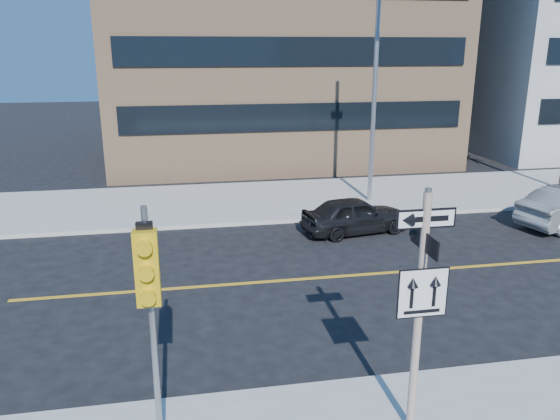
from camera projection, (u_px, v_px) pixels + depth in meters
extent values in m
plane|color=black|center=(361.00, 354.00, 11.39)|extent=(120.00, 120.00, 0.00)
cylinder|color=white|center=(418.00, 317.00, 8.42)|extent=(0.13, 0.13, 4.00)
cylinder|color=gray|center=(428.00, 190.00, 7.85)|extent=(0.10, 0.10, 0.06)
cube|color=black|center=(426.00, 219.00, 7.97)|extent=(0.92, 0.03, 0.30)
cube|color=black|center=(424.00, 241.00, 8.07)|extent=(0.03, 0.92, 0.30)
cube|color=white|center=(423.00, 293.00, 8.22)|extent=(0.80, 0.03, 0.80)
cylinder|color=gray|center=(154.00, 341.00, 7.74)|extent=(0.09, 0.09, 4.00)
cube|color=yellow|center=(147.00, 268.00, 7.21)|extent=(0.32, 0.22, 1.05)
sphere|color=#8C0705|center=(145.00, 246.00, 7.00)|extent=(0.17, 0.17, 0.17)
sphere|color=black|center=(147.00, 272.00, 7.10)|extent=(0.17, 0.17, 0.17)
sphere|color=black|center=(148.00, 296.00, 7.20)|extent=(0.17, 0.17, 0.17)
imported|color=black|center=(355.00, 215.00, 18.75)|extent=(2.11, 3.93, 1.27)
cylinder|color=gray|center=(374.00, 101.00, 21.27)|extent=(0.18, 0.18, 8.00)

